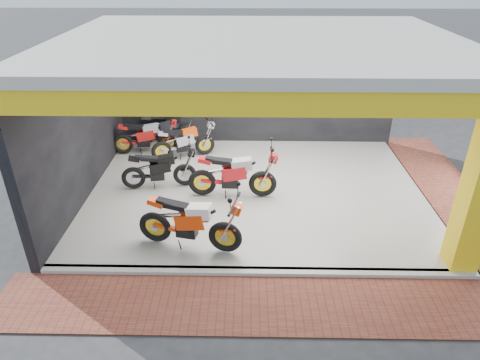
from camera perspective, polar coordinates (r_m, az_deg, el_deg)
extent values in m
plane|color=#2D2D30|center=(8.89, 2.33, -8.13)|extent=(80.00, 80.00, 0.00)
cube|color=beige|center=(10.54, 2.15, -1.43)|extent=(8.00, 6.00, 0.10)
cube|color=beige|center=(9.30, 2.56, 17.91)|extent=(8.40, 6.40, 0.20)
cube|color=black|center=(12.75, 2.09, 12.24)|extent=(8.20, 0.20, 3.50)
cube|color=black|center=(10.54, -20.72, 6.92)|extent=(0.20, 6.20, 3.50)
cube|color=yellow|center=(6.46, 3.06, 10.47)|extent=(8.40, 0.30, 0.40)
cube|color=yellow|center=(10.27, 26.23, 14.44)|extent=(0.30, 6.40, 0.40)
cube|color=beige|center=(8.06, 2.47, -12.15)|extent=(8.00, 0.20, 0.10)
cube|color=brown|center=(7.51, 2.58, -16.22)|extent=(9.00, 1.40, 0.03)
cube|color=brown|center=(11.69, 26.40, -1.65)|extent=(1.40, 7.00, 0.03)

